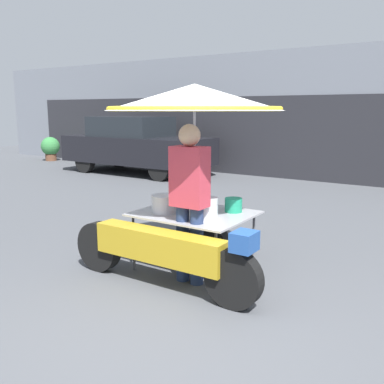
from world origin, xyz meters
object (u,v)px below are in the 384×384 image
object	(u,v)px
vendor_motorcycle_cart	(191,128)
potted_plant	(50,147)
vendor_person	(190,195)
parked_car	(136,145)

from	to	relation	value
vendor_motorcycle_cart	potted_plant	size ratio (longest dim) A/B	2.68
vendor_person	parked_car	bearing A→B (deg)	134.85
vendor_person	potted_plant	xyz separation A→B (m)	(-10.49, 6.51, -0.47)
vendor_motorcycle_cart	parked_car	world-z (taller)	vendor_motorcycle_cart
vendor_motorcycle_cart	parked_car	size ratio (longest dim) A/B	0.51
parked_car	potted_plant	world-z (taller)	parked_car
vendor_person	parked_car	xyz separation A→B (m)	(-5.82, 5.85, -0.12)
vendor_motorcycle_cart	parked_car	bearing A→B (deg)	135.42
vendor_motorcycle_cart	parked_car	xyz separation A→B (m)	(-5.63, 5.55, -0.80)
vendor_motorcycle_cart	parked_car	distance (m)	7.95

